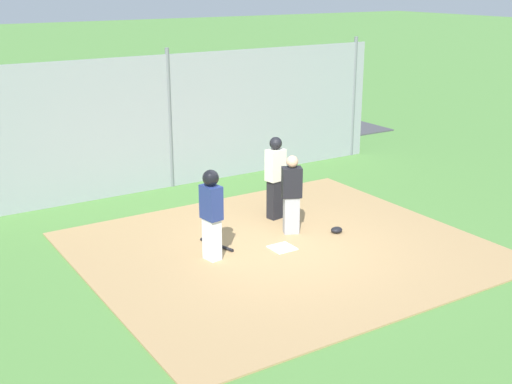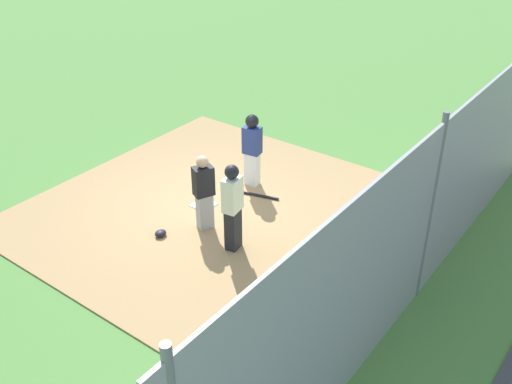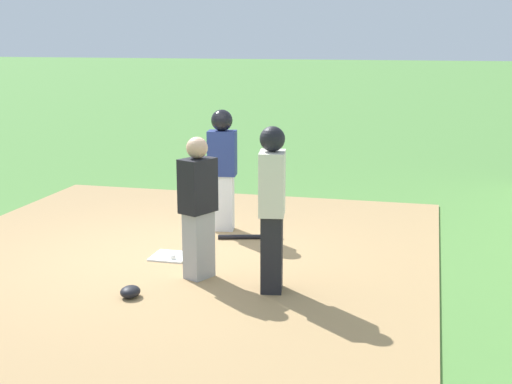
% 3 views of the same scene
% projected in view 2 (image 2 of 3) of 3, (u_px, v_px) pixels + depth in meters
% --- Properties ---
extents(ground_plane, '(140.00, 140.00, 0.00)m').
position_uv_depth(ground_plane, '(204.00, 206.00, 12.62)').
color(ground_plane, '#51843D').
extents(dirt_infield, '(7.20, 6.40, 0.03)m').
position_uv_depth(dirt_infield, '(204.00, 206.00, 12.61)').
color(dirt_infield, '#A88456').
rests_on(dirt_infield, ground_plane).
extents(home_plate, '(0.44, 0.44, 0.02)m').
position_uv_depth(home_plate, '(204.00, 205.00, 12.60)').
color(home_plate, white).
rests_on(home_plate, dirt_infield).
extents(catcher, '(0.45, 0.40, 1.59)m').
position_uv_depth(catcher, '(204.00, 191.00, 11.47)').
color(catcher, '#9E9EA3').
rests_on(catcher, dirt_infield).
extents(umpire, '(0.42, 0.32, 1.76)m').
position_uv_depth(umpire, '(233.00, 206.00, 10.81)').
color(umpire, black).
rests_on(umpire, dirt_infield).
extents(runner, '(0.31, 0.41, 1.68)m').
position_uv_depth(runner, '(252.00, 145.00, 12.91)').
color(runner, silver).
rests_on(runner, dirt_infield).
extents(baseball_bat, '(0.29, 0.83, 0.06)m').
position_uv_depth(baseball_bat, '(260.00, 196.00, 12.89)').
color(baseball_bat, black).
rests_on(baseball_bat, dirt_infield).
extents(catcher_mask, '(0.24, 0.20, 0.12)m').
position_uv_depth(catcher_mask, '(161.00, 233.00, 11.58)').
color(catcher_mask, black).
rests_on(catcher_mask, dirt_infield).
extents(baseball, '(0.07, 0.07, 0.07)m').
position_uv_depth(baseball, '(203.00, 207.00, 12.46)').
color(baseball, white).
rests_on(baseball, dirt_infield).
extents(backstop_fence, '(12.00, 0.10, 3.35)m').
position_uv_depth(backstop_fence, '(429.00, 215.00, 9.34)').
color(backstop_fence, '#93999E').
rests_on(backstop_fence, ground_plane).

